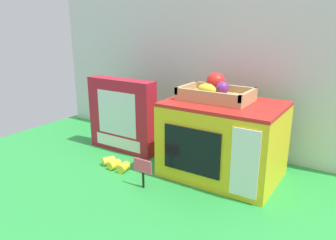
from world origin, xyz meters
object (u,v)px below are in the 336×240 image
Objects in this scene: loose_toy_banana at (115,164)px; food_groups_crate at (216,92)px; toy_microwave at (223,139)px; cookie_set_box at (122,115)px; price_sign at (143,169)px.

food_groups_crate is at bearing 31.62° from loose_toy_banana.
cookie_set_box is at bearing -178.74° from toy_microwave.
food_groups_crate is 0.37m from price_sign.
loose_toy_banana is at bearing -58.47° from cookie_set_box.
toy_microwave is 0.45m from cookie_set_box.
toy_microwave is 0.41m from loose_toy_banana.
loose_toy_banana is (-0.36, -0.17, -0.12)m from toy_microwave.
loose_toy_banana is at bearing -154.47° from toy_microwave.
toy_microwave is at bearing 52.55° from price_sign.
food_groups_crate is (-0.05, 0.02, 0.16)m from toy_microwave.
price_sign is (-0.13, -0.25, -0.23)m from food_groups_crate.
price_sign is at bearing -127.45° from toy_microwave.
food_groups_crate is 0.78× the size of cookie_set_box.
toy_microwave is 3.00× the size of loose_toy_banana.
food_groups_crate reaches higher than loose_toy_banana.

